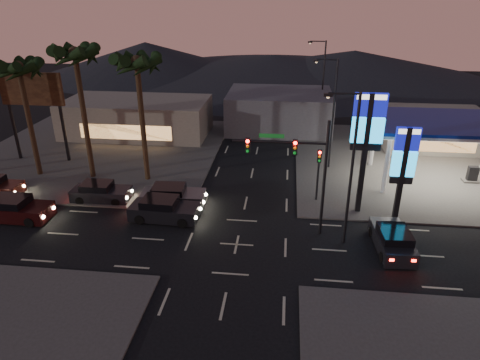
# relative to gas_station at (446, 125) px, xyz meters

# --- Properties ---
(ground) EXTENTS (140.00, 140.00, 0.00)m
(ground) POSITION_rel_gas_station_xyz_m (-16.00, -12.00, -5.08)
(ground) COLOR black
(ground) RESTS_ON ground
(corner_lot_ne) EXTENTS (24.00, 24.00, 0.12)m
(corner_lot_ne) POSITION_rel_gas_station_xyz_m (0.00, 4.00, -5.02)
(corner_lot_ne) COLOR #47443F
(corner_lot_ne) RESTS_ON ground
(corner_lot_nw) EXTENTS (24.00, 24.00, 0.12)m
(corner_lot_nw) POSITION_rel_gas_station_xyz_m (-32.00, 4.00, -5.02)
(corner_lot_nw) COLOR #47443F
(corner_lot_nw) RESTS_ON ground
(gas_station) EXTENTS (12.20, 8.20, 5.47)m
(gas_station) POSITION_rel_gas_station_xyz_m (0.00, 0.00, 0.00)
(gas_station) COLOR silver
(gas_station) RESTS_ON ground
(convenience_store) EXTENTS (10.00, 6.00, 4.00)m
(convenience_store) POSITION_rel_gas_station_xyz_m (2.00, 9.00, -3.08)
(convenience_store) COLOR #726B5B
(convenience_store) RESTS_ON ground
(pylon_sign_tall) EXTENTS (2.20, 0.35, 9.00)m
(pylon_sign_tall) POSITION_rel_gas_station_xyz_m (-7.50, -6.50, 1.31)
(pylon_sign_tall) COLOR black
(pylon_sign_tall) RESTS_ON ground
(pylon_sign_short) EXTENTS (1.60, 0.35, 7.00)m
(pylon_sign_short) POSITION_rel_gas_station_xyz_m (-5.00, -7.50, -0.42)
(pylon_sign_short) COLOR black
(pylon_sign_short) RESTS_ON ground
(traffic_signal_mast) EXTENTS (6.10, 0.39, 8.00)m
(traffic_signal_mast) POSITION_rel_gas_station_xyz_m (-12.24, -10.01, 0.15)
(traffic_signal_mast) COLOR black
(traffic_signal_mast) RESTS_ON ground
(pedestal_signal) EXTENTS (0.32, 0.39, 4.30)m
(pedestal_signal) POSITION_rel_gas_station_xyz_m (-10.50, -5.02, -2.16)
(pedestal_signal) COLOR black
(pedestal_signal) RESTS_ON ground
(streetlight_near) EXTENTS (2.14, 0.25, 10.00)m
(streetlight_near) POSITION_rel_gas_station_xyz_m (-9.21, -11.00, 0.64)
(streetlight_near) COLOR black
(streetlight_near) RESTS_ON ground
(streetlight_mid) EXTENTS (2.14, 0.25, 10.00)m
(streetlight_mid) POSITION_rel_gas_station_xyz_m (-9.21, 2.00, 0.64)
(streetlight_mid) COLOR black
(streetlight_mid) RESTS_ON ground
(streetlight_far) EXTENTS (2.14, 0.25, 10.00)m
(streetlight_far) POSITION_rel_gas_station_xyz_m (-9.21, 16.00, 0.64)
(streetlight_far) COLOR black
(streetlight_far) RESTS_ON ground
(palm_a) EXTENTS (4.41, 4.41, 10.86)m
(palm_a) POSITION_rel_gas_station_xyz_m (-25.00, -2.50, 4.35)
(palm_a) COLOR black
(palm_a) RESTS_ON ground
(palm_b) EXTENTS (4.41, 4.41, 11.46)m
(palm_b) POSITION_rel_gas_station_xyz_m (-30.00, -2.50, 4.89)
(palm_b) COLOR black
(palm_b) RESTS_ON ground
(palm_c) EXTENTS (4.41, 4.41, 10.26)m
(palm_c) POSITION_rel_gas_station_xyz_m (-35.00, -2.50, 3.80)
(palm_c) COLOR black
(palm_c) RESTS_ON ground
(billboard) EXTENTS (6.00, 0.30, 8.50)m
(billboard) POSITION_rel_gas_station_xyz_m (-36.50, 1.00, 1.25)
(billboard) COLOR black
(billboard) RESTS_ON ground
(building_far_west) EXTENTS (16.00, 8.00, 4.00)m
(building_far_west) POSITION_rel_gas_station_xyz_m (-30.00, 10.00, -3.08)
(building_far_west) COLOR #726B5B
(building_far_west) RESTS_ON ground
(building_far_mid) EXTENTS (12.00, 9.00, 4.40)m
(building_far_mid) POSITION_rel_gas_station_xyz_m (-14.00, 14.00, -2.88)
(building_far_mid) COLOR #4C4C51
(building_far_mid) RESTS_ON ground
(hill_left) EXTENTS (40.00, 40.00, 6.00)m
(hill_left) POSITION_rel_gas_station_xyz_m (-41.00, 48.00, -2.08)
(hill_left) COLOR black
(hill_left) RESTS_ON ground
(hill_right) EXTENTS (50.00, 50.00, 5.00)m
(hill_right) POSITION_rel_gas_station_xyz_m (-1.00, 48.00, -2.58)
(hill_right) COLOR black
(hill_right) RESTS_ON ground
(hill_center) EXTENTS (60.00, 60.00, 4.00)m
(hill_center) POSITION_rel_gas_station_xyz_m (-16.00, 48.00, -3.08)
(hill_center) COLOR black
(hill_center) RESTS_ON ground
(car_lane_a_front) EXTENTS (5.17, 2.35, 1.65)m
(car_lane_a_front) POSITION_rel_gas_station_xyz_m (-21.65, -9.19, -4.31)
(car_lane_a_front) COLOR black
(car_lane_a_front) RESTS_ON ground
(car_lane_a_mid) EXTENTS (5.23, 2.29, 1.69)m
(car_lane_a_mid) POSITION_rel_gas_station_xyz_m (-32.39, -10.35, -4.30)
(car_lane_a_mid) COLOR black
(car_lane_a_mid) RESTS_ON ground
(car_lane_b_front) EXTENTS (5.06, 2.29, 1.62)m
(car_lane_b_front) POSITION_rel_gas_station_xyz_m (-21.57, -6.98, -4.33)
(car_lane_b_front) COLOR #545557
(car_lane_b_front) RESTS_ON ground
(car_lane_b_mid) EXTENTS (4.68, 2.06, 1.51)m
(car_lane_b_mid) POSITION_rel_gas_station_xyz_m (-27.44, -6.78, -4.38)
(car_lane_b_mid) COLOR black
(car_lane_b_mid) RESTS_ON ground
(suv_station) EXTENTS (2.26, 4.82, 1.57)m
(suv_station) POSITION_rel_gas_station_xyz_m (-6.05, -11.50, -4.35)
(suv_station) COLOR black
(suv_station) RESTS_ON ground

